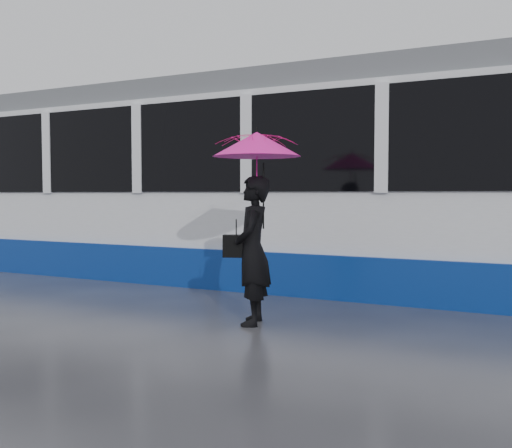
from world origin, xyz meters
The scene contains 6 objects.
ground centered at (0.00, 0.00, 0.00)m, with size 90.00×90.00×0.00m, color #28282D.
rails centered at (0.00, 2.50, 0.01)m, with size 34.00×1.51×0.02m.
tram centered at (1.62, 2.50, 1.64)m, with size 26.00×2.56×3.35m.
woman centered at (0.12, -0.53, 0.83)m, with size 0.61×0.40×1.66m, color black.
umbrella centered at (0.17, -0.53, 1.82)m, with size 1.26×1.26×1.12m.
handbag centered at (-0.10, -0.51, 0.87)m, with size 0.32×0.22×0.44m.
Camera 1 is at (2.98, -6.20, 1.46)m, focal length 40.00 mm.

